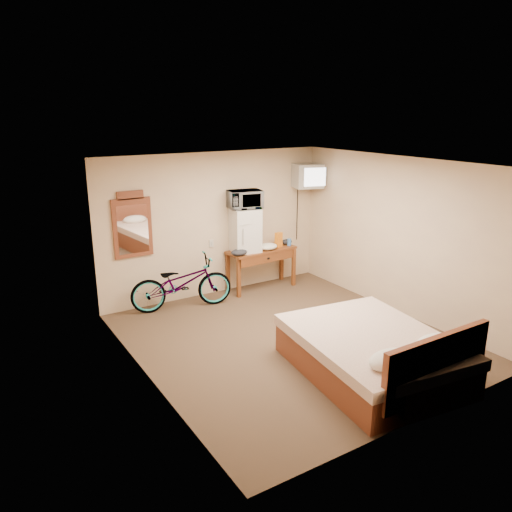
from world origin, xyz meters
name	(u,v)px	position (x,y,z in m)	size (l,w,h in m)	color
room	(292,256)	(0.00, 0.00, 1.25)	(4.60, 4.64, 2.50)	#3E281F
desk	(262,256)	(0.80, 2.00, 0.62)	(1.31, 0.56, 0.75)	brown
mini_fridge	(245,230)	(0.48, 2.07, 1.14)	(0.53, 0.51, 0.77)	silver
microwave	(245,199)	(0.48, 2.07, 1.68)	(0.57, 0.39, 0.32)	silver
snack_bag	(279,240)	(1.15, 1.99, 0.88)	(0.13, 0.08, 0.27)	orange
blue_cup	(289,242)	(1.36, 1.95, 0.82)	(0.08, 0.08, 0.13)	#386FC0
cloth_cream	(268,247)	(0.87, 1.94, 0.81)	(0.37, 0.28, 0.11)	silver
cloth_dark_a	(239,252)	(0.25, 1.89, 0.81)	(0.30, 0.22, 0.11)	black
cloth_dark_b	(287,242)	(1.39, 2.07, 0.80)	(0.21, 0.17, 0.09)	black
crt_television	(308,176)	(1.80, 2.02, 2.00)	(0.60, 0.65, 0.44)	black
wall_mirror	(132,225)	(-1.47, 2.27, 1.42)	(0.63, 0.04, 1.07)	brown
bicycle	(182,283)	(-0.83, 1.91, 0.44)	(0.59, 1.67, 0.88)	black
bed	(375,354)	(0.30, -1.37, 0.29)	(1.87, 2.33, 0.90)	brown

